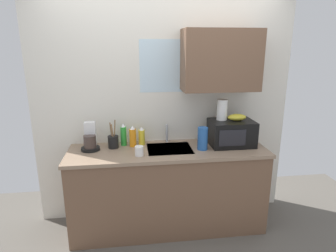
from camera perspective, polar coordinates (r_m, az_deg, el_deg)
kitchen_wall_assembly at (r=3.20m, az=1.08°, el=5.04°), size 2.82×0.42×2.50m
counter_unit at (r=3.19m, az=0.01°, el=-12.04°), size 2.05×0.63×0.90m
sink_faucet at (r=3.20m, az=-0.24°, el=-1.42°), size 0.03×0.03×0.20m
microwave at (r=3.17m, az=12.36°, el=-1.32°), size 0.46×0.35×0.27m
banana_bunch at (r=3.15m, az=13.39°, el=1.69°), size 0.20×0.11×0.07m
paper_towel_roll at (r=3.13m, az=10.58°, el=3.17°), size 0.11×0.11×0.22m
coffee_maker at (r=3.08m, az=-15.03°, el=-2.59°), size 0.19×0.21×0.28m
dish_soap_bottle_yellow at (r=3.14m, az=-5.20°, el=-2.02°), size 0.07×0.07×0.20m
dish_soap_bottle_orange at (r=3.08m, az=-6.95°, el=-2.12°), size 0.07×0.07×0.22m
dish_soap_bottle_green at (r=3.13m, az=-8.74°, el=-1.78°), size 0.06×0.06×0.24m
cereal_canister at (r=2.99m, az=6.83°, el=-2.46°), size 0.10×0.10×0.24m
mug_white at (r=2.84m, az=-5.69°, el=-4.91°), size 0.08×0.08×0.09m
utensil_crock at (r=3.08m, az=-10.72°, el=-2.99°), size 0.11×0.11×0.30m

